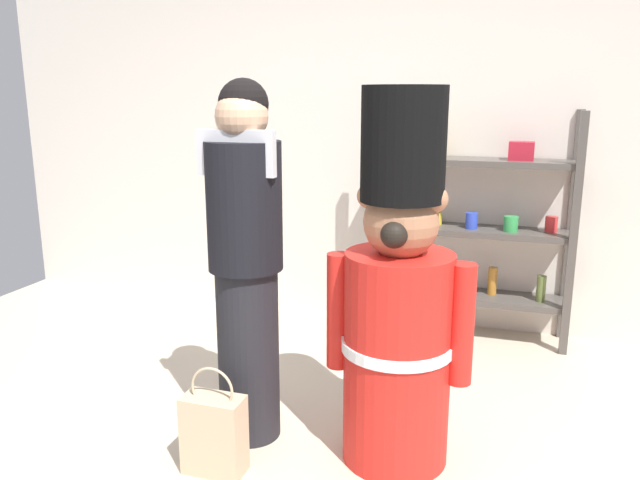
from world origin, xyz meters
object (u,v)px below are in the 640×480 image
Objects in this scene: merchandise_shelf at (470,225)px; shopping_bag at (214,433)px; person_shopper at (246,257)px; teddy_bear_guard at (398,307)px.

merchandise_shelf is 3.09× the size of shopping_bag.
person_shopper is (-0.88, -1.65, 0.13)m from merchandise_shelf.
person_shopper is at bearing -118.05° from merchandise_shelf.
teddy_bear_guard reaches higher than shopping_bag.
teddy_bear_guard is at bearing 26.29° from shopping_bag.
person_shopper reaches higher than teddy_bear_guard.
teddy_bear_guard reaches higher than merchandise_shelf.
merchandise_shelf is at bearing 84.10° from teddy_bear_guard.
person_shopper reaches higher than merchandise_shelf.
merchandise_shelf is 1.64m from teddy_bear_guard.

